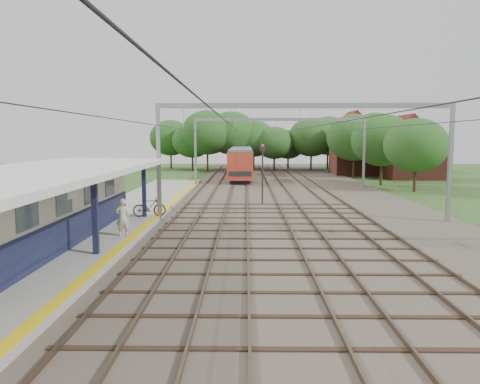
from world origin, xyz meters
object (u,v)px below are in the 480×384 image
object	(u,v)px
train	(242,159)
signal_post	(263,166)
person	(123,217)
bicycle	(149,207)

from	to	relation	value
train	signal_post	bearing A→B (deg)	-86.62
person	train	size ratio (longest dim) A/B	0.05
person	signal_post	world-z (taller)	signal_post
bicycle	train	size ratio (longest dim) A/B	0.06
bicycle	signal_post	bearing A→B (deg)	-56.97
train	signal_post	size ratio (longest dim) A/B	7.60
signal_post	train	bearing A→B (deg)	81.32
bicycle	train	bearing A→B (deg)	-21.57
bicycle	signal_post	distance (m)	10.41
person	signal_post	distance (m)	14.89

